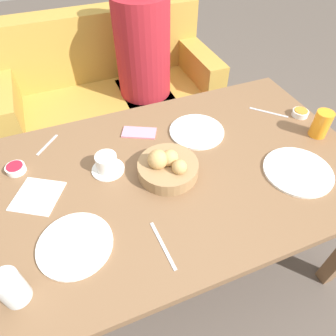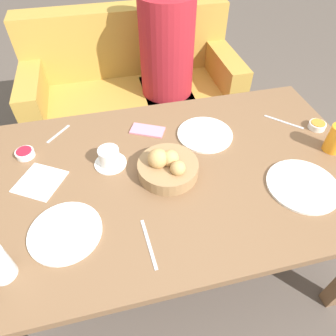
{
  "view_description": "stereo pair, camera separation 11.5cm",
  "coord_description": "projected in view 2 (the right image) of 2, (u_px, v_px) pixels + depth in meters",
  "views": [
    {
      "loc": [
        -0.35,
        -0.75,
        1.59
      ],
      "look_at": [
        -0.05,
        -0.01,
        0.75
      ],
      "focal_mm": 32.0,
      "sensor_mm": 36.0,
      "label": 1
    },
    {
      "loc": [
        -0.24,
        -0.78,
        1.59
      ],
      "look_at": [
        -0.05,
        -0.01,
        0.75
      ],
      "focal_mm": 32.0,
      "sensor_mm": 36.0,
      "label": 2
    }
  ],
  "objects": [
    {
      "name": "juice_glass",
      "position": [
        336.0,
        139.0,
        1.23
      ],
      "size": [
        0.07,
        0.07,
        0.12
      ],
      "color": "orange",
      "rests_on": "dining_table"
    },
    {
      "name": "spoon_coffee",
      "position": [
        58.0,
        134.0,
        1.34
      ],
      "size": [
        0.1,
        0.11,
        0.0
      ],
      "color": "#B7B7BC",
      "rests_on": "dining_table"
    },
    {
      "name": "knife_silver",
      "position": [
        284.0,
        122.0,
        1.4
      ],
      "size": [
        0.14,
        0.14,
        0.0
      ],
      "color": "#B7B7BC",
      "rests_on": "dining_table"
    },
    {
      "name": "dining_table",
      "position": [
        180.0,
        184.0,
        1.25
      ],
      "size": [
        1.49,
        0.93,
        0.72
      ],
      "color": "brown",
      "rests_on": "ground_plane"
    },
    {
      "name": "seated_person",
      "position": [
        167.0,
        78.0,
        2.02
      ],
      "size": [
        0.34,
        0.44,
        1.27
      ],
      "color": "#23232D",
      "rests_on": "ground_plane"
    },
    {
      "name": "jam_bowl_berry",
      "position": [
        25.0,
        153.0,
        1.23
      ],
      "size": [
        0.07,
        0.07,
        0.03
      ],
      "color": "white",
      "rests_on": "dining_table"
    },
    {
      "name": "plate_far_center",
      "position": [
        205.0,
        134.0,
        1.33
      ],
      "size": [
        0.25,
        0.25,
        0.01
      ],
      "color": "white",
      "rests_on": "dining_table"
    },
    {
      "name": "ground_plane",
      "position": [
        177.0,
        257.0,
        1.71
      ],
      "size": [
        10.0,
        10.0,
        0.0
      ],
      "primitive_type": "plane",
      "color": "#564C44"
    },
    {
      "name": "jam_bowl_honey",
      "position": [
        317.0,
        125.0,
        1.36
      ],
      "size": [
        0.07,
        0.07,
        0.03
      ],
      "color": "white",
      "rests_on": "dining_table"
    },
    {
      "name": "couch",
      "position": [
        134.0,
        98.0,
        2.25
      ],
      "size": [
        1.44,
        0.7,
        0.9
      ],
      "color": "#B28938",
      "rests_on": "ground_plane"
    },
    {
      "name": "bread_basket",
      "position": [
        167.0,
        166.0,
        1.15
      ],
      "size": [
        0.23,
        0.23,
        0.12
      ],
      "color": "#99754C",
      "rests_on": "dining_table"
    },
    {
      "name": "fork_silver",
      "position": [
        149.0,
        244.0,
        0.96
      ],
      "size": [
        0.02,
        0.19,
        0.0
      ],
      "color": "#B7B7BC",
      "rests_on": "dining_table"
    },
    {
      "name": "napkin",
      "position": [
        40.0,
        182.0,
        1.14
      ],
      "size": [
        0.22,
        0.22,
        0.0
      ],
      "color": "white",
      "rests_on": "dining_table"
    },
    {
      "name": "plate_near_left",
      "position": [
        65.0,
        232.0,
        0.99
      ],
      "size": [
        0.24,
        0.24,
        0.01
      ],
      "color": "white",
      "rests_on": "dining_table"
    },
    {
      "name": "plate_near_right",
      "position": [
        303.0,
        186.0,
        1.12
      ],
      "size": [
        0.27,
        0.27,
        0.01
      ],
      "color": "white",
      "rests_on": "dining_table"
    },
    {
      "name": "coffee_cup",
      "position": [
        109.0,
        158.0,
        1.19
      ],
      "size": [
        0.13,
        0.13,
        0.08
      ],
      "color": "white",
      "rests_on": "dining_table"
    },
    {
      "name": "cell_phone",
      "position": [
        147.0,
        130.0,
        1.35
      ],
      "size": [
        0.17,
        0.13,
        0.01
      ],
      "color": "pink",
      "rests_on": "dining_table"
    }
  ]
}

